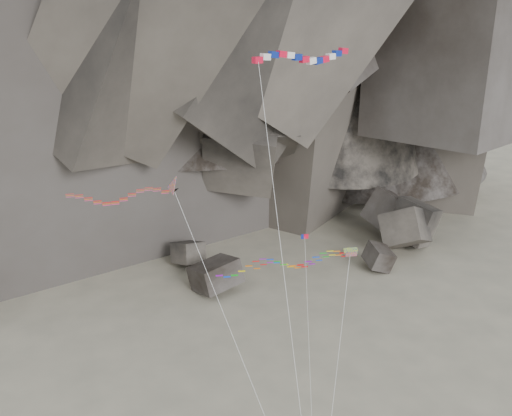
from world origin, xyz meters
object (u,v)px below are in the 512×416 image
object	(u,v)px
delta_kite	(116,196)
pennant_kite	(306,288)
banner_kite	(303,61)
parafoil_kite	(280,263)

from	to	relation	value
delta_kite	pennant_kite	xyz separation A→B (m)	(13.78, -3.64, -7.70)
delta_kite	banner_kite	xyz separation A→B (m)	(14.35, -0.01, 9.30)
delta_kite	banner_kite	world-z (taller)	banner_kite
delta_kite	banner_kite	bearing A→B (deg)	-9.20
delta_kite	banner_kite	distance (m)	17.11
pennant_kite	parafoil_kite	bearing A→B (deg)	111.93
banner_kite	parafoil_kite	bearing A→B (deg)	149.99
pennant_kite	banner_kite	bearing A→B (deg)	89.52
delta_kite	pennant_kite	distance (m)	16.20
pennant_kite	delta_kite	bearing A→B (deg)	173.81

